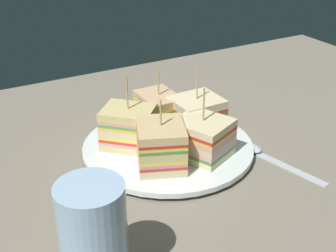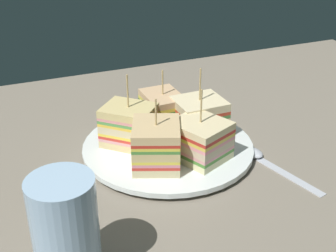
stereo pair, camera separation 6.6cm
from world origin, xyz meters
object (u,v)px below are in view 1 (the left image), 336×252
sandwich_wedge_0 (161,145)px  chip_pile (171,146)px  sandwich_wedge_3 (159,111)px  sandwich_wedge_4 (129,127)px  drinking_glass (94,244)px  sandwich_wedge_2 (196,116)px  plate (168,147)px  sandwich_wedge_1 (202,138)px  spoon (263,154)px

sandwich_wedge_0 → chip_pile: 4.41cm
sandwich_wedge_3 → sandwich_wedge_4: bearing=-66.8°
drinking_glass → sandwich_wedge_4: bearing=57.6°
sandwich_wedge_0 → sandwich_wedge_4: size_ratio=0.90×
sandwich_wedge_2 → plate: bearing=11.3°
plate → drinking_glass: drinking_glass is taller
plate → sandwich_wedge_1: 6.46cm
sandwich_wedge_4 → chip_pile: sandwich_wedge_4 is taller
plate → sandwich_wedge_3: (1.42, 5.42, 3.29)cm
sandwich_wedge_2 → sandwich_wedge_4: bearing=-8.2°
sandwich_wedge_2 → drinking_glass: 31.09cm
plate → spoon: (11.43, -7.71, -0.41)cm
chip_pile → spoon: bearing=-25.9°
sandwich_wedge_0 → drinking_glass: 20.71cm
sandwich_wedge_2 → spoon: bearing=123.3°
spoon → drinking_glass: (-29.88, -10.99, 4.43)cm
drinking_glass → sandwich_wedge_2: bearing=39.7°
sandwich_wedge_4 → drinking_glass: sandwich_wedge_4 is taller
sandwich_wedge_4 → spoon: bearing=11.3°
sandwich_wedge_2 → sandwich_wedge_3: 5.88cm
sandwich_wedge_3 → chip_pile: bearing=-16.6°
sandwich_wedge_1 → spoon: size_ratio=0.72×
sandwich_wedge_1 → spoon: (8.81, -2.77, -3.64)cm
spoon → drinking_glass: size_ratio=1.24×
plate → drinking_glass: 26.57cm
chip_pile → sandwich_wedge_1: bearing=-43.6°
plate → sandwich_wedge_3: 6.50cm
plate → chip_pile: (-0.62, -1.85, 1.30)cm
sandwich_wedge_1 → sandwich_wedge_3: bearing=-17.0°
sandwich_wedge_1 → sandwich_wedge_3: (-1.21, 10.36, 0.06)cm
sandwich_wedge_1 → drinking_glass: 25.18cm
plate → sandwich_wedge_3: size_ratio=2.65×
plate → spoon: plate is taller
sandwich_wedge_1 → chip_pile: 4.88cm
sandwich_wedge_2 → sandwich_wedge_3: bearing=-47.1°
sandwich_wedge_2 → sandwich_wedge_1: bearing=64.4°
sandwich_wedge_3 → chip_pile: size_ratio=1.61×
chip_pile → sandwich_wedge_4: bearing=134.7°
sandwich_wedge_1 → sandwich_wedge_2: 6.72cm
plate → sandwich_wedge_2: sandwich_wedge_2 is taller
sandwich_wedge_2 → chip_pile: bearing=25.6°
sandwich_wedge_0 → spoon: (14.96, -3.36, -3.89)cm
spoon → sandwich_wedge_3: bearing=23.9°
sandwich_wedge_0 → sandwich_wedge_4: bearing=34.3°
sandwich_wedge_3 → sandwich_wedge_0: bearing=-27.8°
sandwich_wedge_4 → drinking_glass: bearing=-79.0°
plate → sandwich_wedge_4: 6.56cm
chip_pile → drinking_glass: bearing=-136.6°
sandwich_wedge_1 → sandwich_wedge_2: bearing=-48.6°
sandwich_wedge_3 → chip_pile: (-2.04, -7.27, -1.99)cm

